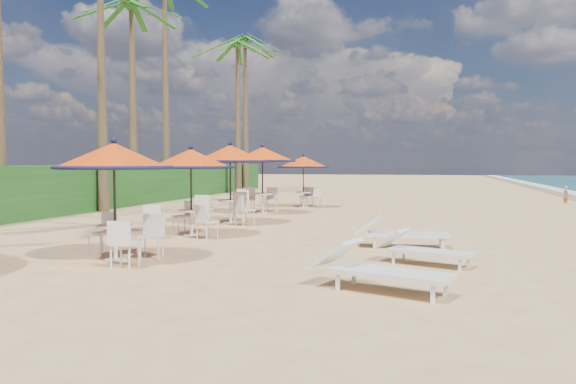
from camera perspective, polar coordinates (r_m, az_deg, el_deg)
name	(u,v)px	position (r m, az deg, el deg)	size (l,w,h in m)	color
ground	(383,276)	(9.72, 9.59, -8.43)	(160.00, 160.00, 0.00)	tan
scrub_hedge	(80,187)	(25.01, -20.38, 0.48)	(3.00, 40.00, 1.80)	#194716
station_0	(116,171)	(11.41, -17.09, 2.07)	(2.31, 2.31, 2.41)	black
station_1	(189,170)	(14.77, -9.99, 2.24)	(2.28, 2.28, 2.37)	black
station_2	(230,164)	(17.69, -5.89, 2.88)	(2.47, 2.51, 2.58)	black
station_3	(261,163)	(21.19, -2.77, 2.98)	(2.51, 2.51, 2.62)	black
station_4	(304,168)	(24.09, 1.69, 2.41)	(2.19, 2.19, 2.29)	black
lounger_near	(377,268)	(8.54, 9.03, -7.64)	(2.18, 1.31, 0.75)	silver
lounger_mid	(421,248)	(10.91, 13.33, -5.61)	(1.89, 1.18, 0.65)	silver
lounger_far	(398,232)	(12.97, 11.11, -3.99)	(2.17, 0.89, 0.76)	silver
palm_4	(132,17)	(27.70, -15.61, 16.74)	(5.00, 5.00, 9.36)	brown
palm_6	(237,53)	(35.73, -5.16, 13.85)	(5.00, 5.00, 9.47)	brown
palm_7	(245,50)	(39.67, -4.36, 14.23)	(5.00, 5.00, 10.54)	brown
person	(566,194)	(28.90, 26.40, -0.23)	(0.33, 0.22, 0.90)	#916B49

